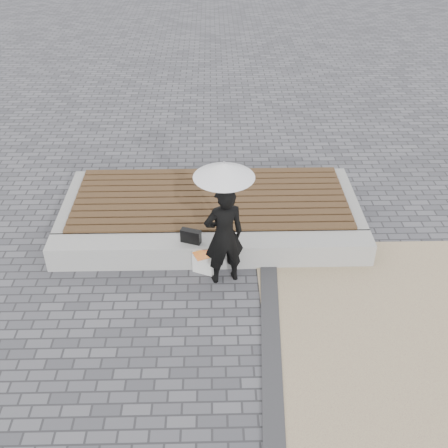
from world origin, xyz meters
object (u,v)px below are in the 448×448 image
(parasol, at_px, (224,170))
(canvas_tote, at_px, (205,262))
(seating_ledge, at_px, (211,250))
(handbag, at_px, (191,236))
(woman, at_px, (224,236))

(parasol, xyz_separation_m, canvas_tote, (-0.29, 0.18, -1.67))
(seating_ledge, relative_size, canvas_tote, 13.56)
(handbag, xyz_separation_m, canvas_tote, (0.20, -0.22, -0.32))
(parasol, distance_m, handbag, 1.49)
(parasol, distance_m, canvas_tote, 1.71)
(woman, distance_m, parasol, 1.06)
(woman, xyz_separation_m, handbag, (-0.49, 0.40, -0.29))
(woman, height_order, canvas_tote, woman)
(woman, relative_size, parasol, 1.52)
(seating_ledge, height_order, handbag, handbag)
(woman, xyz_separation_m, parasol, (0.00, 0.00, 1.06))
(handbag, bearing_deg, seating_ledge, 28.55)
(canvas_tote, bearing_deg, parasol, -8.04)
(parasol, bearing_deg, handbag, 141.00)
(woman, bearing_deg, canvas_tote, -46.84)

